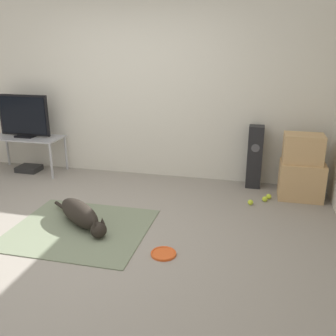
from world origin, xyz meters
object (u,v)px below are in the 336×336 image
(tv_stand, at_px, (27,141))
(tennis_ball_loose_on_carpet, at_px, (269,196))
(cardboard_box_lower, at_px, (301,181))
(cardboard_box_upper, at_px, (303,148))
(frisbee, at_px, (164,253))
(tennis_ball_near_speaker, at_px, (250,202))
(tennis_ball_by_boxes, at_px, (265,199))
(floor_speaker, at_px, (255,157))
(tv, at_px, (24,116))
(dog, at_px, (81,214))
(game_console, at_px, (29,169))

(tv_stand, relative_size, tennis_ball_loose_on_carpet, 16.44)
(cardboard_box_lower, height_order, cardboard_box_upper, cardboard_box_upper)
(frisbee, distance_m, cardboard_box_upper, 2.28)
(cardboard_box_upper, distance_m, tennis_ball_near_speaker, 0.93)
(cardboard_box_lower, xyz_separation_m, tennis_ball_by_boxes, (-0.43, -0.22, -0.20))
(frisbee, bearing_deg, tennis_ball_loose_on_carpet, 58.57)
(frisbee, relative_size, tv_stand, 0.22)
(floor_speaker, xyz_separation_m, tv, (-3.35, -0.14, 0.43))
(tv_stand, xyz_separation_m, tennis_ball_loose_on_carpet, (3.56, -0.27, -0.45))
(dog, bearing_deg, floor_speaker, 42.96)
(tennis_ball_near_speaker, distance_m, tennis_ball_loose_on_carpet, 0.32)
(dog, bearing_deg, tv_stand, 136.65)
(cardboard_box_upper, xyz_separation_m, tennis_ball_by_boxes, (-0.41, -0.24, -0.61))
(frisbee, xyz_separation_m, floor_speaker, (0.76, 2.00, 0.41))
(floor_speaker, xyz_separation_m, game_console, (-3.37, -0.14, -0.38))
(cardboard_box_upper, xyz_separation_m, tv_stand, (-3.92, 0.12, -0.17))
(dog, distance_m, tennis_ball_by_boxes, 2.24)
(dog, distance_m, tennis_ball_loose_on_carpet, 2.33)
(floor_speaker, xyz_separation_m, tennis_ball_loose_on_carpet, (0.21, -0.40, -0.39))
(cardboard_box_lower, distance_m, game_console, 3.97)
(cardboard_box_upper, bearing_deg, tennis_ball_loose_on_carpet, -158.47)
(tv, bearing_deg, floor_speaker, 2.32)
(dog, height_order, frisbee, dog)
(tennis_ball_loose_on_carpet, height_order, game_console, game_console)
(tennis_ball_near_speaker, bearing_deg, tennis_ball_loose_on_carpet, 47.41)
(tennis_ball_by_boxes, relative_size, game_console, 0.20)
(dog, xyz_separation_m, tv_stand, (-1.59, 1.50, 0.34))
(tennis_ball_by_boxes, bearing_deg, dog, -149.28)
(tennis_ball_by_boxes, bearing_deg, tv, 174.09)
(cardboard_box_lower, distance_m, tennis_ball_by_boxes, 0.52)
(tv_stand, bearing_deg, frisbee, -35.64)
(game_console, bearing_deg, tennis_ball_loose_on_carpet, -4.27)
(tv, xyz_separation_m, tennis_ball_near_speaker, (3.34, -0.51, -0.82))
(cardboard_box_lower, bearing_deg, floor_speaker, 154.88)
(tennis_ball_by_boxes, relative_size, tennis_ball_loose_on_carpet, 1.00)
(floor_speaker, bearing_deg, dog, -137.04)
(cardboard_box_lower, bearing_deg, cardboard_box_upper, 141.13)
(tv, relative_size, tennis_ball_near_speaker, 12.00)
(dog, xyz_separation_m, tv, (-1.59, 1.51, 0.71))
(dog, xyz_separation_m, cardboard_box_upper, (2.33, 1.38, 0.51))
(tennis_ball_by_boxes, height_order, game_console, game_console)
(tv, xyz_separation_m, game_console, (-0.02, -0.00, -0.81))
(dog, bearing_deg, cardboard_box_lower, 30.15)
(dog, relative_size, frisbee, 3.68)
(floor_speaker, bearing_deg, frisbee, -110.95)
(cardboard_box_lower, distance_m, cardboard_box_upper, 0.41)
(dog, relative_size, cardboard_box_lower, 1.65)
(tv, height_order, tennis_ball_near_speaker, tv)
(tennis_ball_near_speaker, xyz_separation_m, game_console, (-3.36, 0.51, 0.01))
(floor_speaker, distance_m, tv, 3.38)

